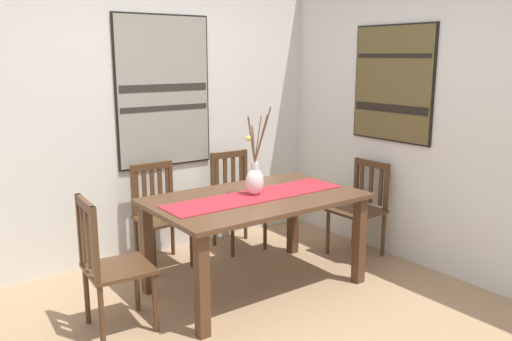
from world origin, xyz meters
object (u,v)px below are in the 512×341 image
object	(u,v)px
dining_table	(256,210)
chair_1	(110,264)
chair_2	(236,199)
chair_3	(160,212)
chair_0	(360,207)
painting_on_side_wall	(393,84)
centerpiece_vase	(255,178)
painting_on_back_wall	(164,92)

from	to	relation	value
dining_table	chair_1	size ratio (longest dim) A/B	1.75
chair_2	chair_3	size ratio (longest dim) A/B	1.02
dining_table	chair_1	bearing A→B (deg)	178.86
chair_0	chair_1	size ratio (longest dim) A/B	0.94
painting_on_side_wall	centerpiece_vase	bearing A→B (deg)	175.08
dining_table	chair_3	distance (m)	1.01
chair_2	chair_1	bearing A→B (deg)	-151.69
chair_3	painting_on_side_wall	bearing A→B (deg)	-28.64
painting_on_side_wall	painting_on_back_wall	bearing A→B (deg)	141.79
centerpiece_vase	chair_2	distance (m)	1.03
chair_1	painting_on_side_wall	distance (m)	2.86
chair_1	painting_on_side_wall	world-z (taller)	painting_on_side_wall
chair_3	painting_on_side_wall	world-z (taller)	painting_on_side_wall
chair_0	painting_on_side_wall	world-z (taller)	painting_on_side_wall
chair_1	painting_on_side_wall	size ratio (longest dim) A/B	0.91
chair_0	chair_1	distance (m)	2.41
chair_3	painting_on_side_wall	xyz separation A→B (m)	(1.84, -1.00, 1.11)
dining_table	chair_0	size ratio (longest dim) A/B	1.87
chair_0	painting_on_side_wall	bearing A→B (deg)	-26.73
chair_0	chair_1	world-z (taller)	chair_1
centerpiece_vase	painting_on_side_wall	size ratio (longest dim) A/B	0.68
chair_0	painting_on_side_wall	distance (m)	1.16
painting_on_side_wall	chair_1	bearing A→B (deg)	177.50
chair_1	chair_2	size ratio (longest dim) A/B	1.02
painting_on_back_wall	painting_on_side_wall	world-z (taller)	painting_on_back_wall
chair_2	chair_3	distance (m)	0.80
painting_on_back_wall	chair_3	bearing A→B (deg)	-128.61
chair_1	chair_2	xyz separation A→B (m)	(1.60, 0.86, 0.00)
chair_0	chair_2	size ratio (longest dim) A/B	0.95
painting_on_side_wall	chair_2	bearing A→B (deg)	136.84
dining_table	centerpiece_vase	xyz separation A→B (m)	(0.02, 0.03, 0.25)
chair_1	painting_on_side_wall	bearing A→B (deg)	-2.50
centerpiece_vase	chair_0	bearing A→B (deg)	-0.42
dining_table	painting_on_back_wall	distance (m)	1.47
dining_table	chair_0	bearing A→B (deg)	1.08
dining_table	chair_3	world-z (taller)	chair_3
centerpiece_vase	chair_2	size ratio (longest dim) A/B	0.77
chair_0	chair_3	distance (m)	1.84
centerpiece_vase	chair_1	world-z (taller)	centerpiece_vase
dining_table	painting_on_side_wall	world-z (taller)	painting_on_side_wall
dining_table	chair_1	xyz separation A→B (m)	(-1.19, 0.02, -0.17)
chair_2	painting_on_back_wall	world-z (taller)	painting_on_back_wall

